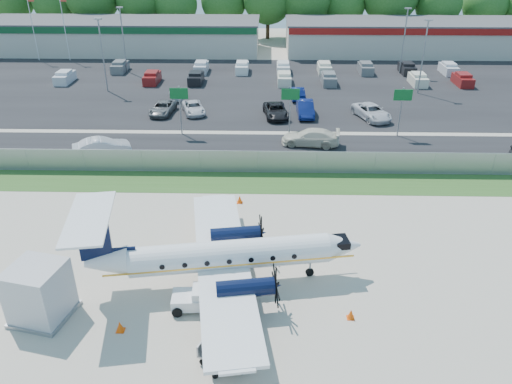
{
  "coord_description": "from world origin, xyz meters",
  "views": [
    {
      "loc": [
        0.71,
        -24.93,
        18.62
      ],
      "look_at": [
        0.0,
        6.0,
        2.3
      ],
      "focal_mm": 35.0,
      "sensor_mm": 36.0,
      "label": 1
    }
  ],
  "objects_px": {
    "baggage_cart_far": "(222,354)",
    "baggage_cart_near": "(227,362)",
    "aircraft": "(224,255)",
    "service_container": "(40,294)",
    "pushback_tug": "(196,298)"
  },
  "relations": [
    {
      "from": "pushback_tug",
      "to": "baggage_cart_near",
      "type": "distance_m",
      "value": 4.8
    },
    {
      "from": "pushback_tug",
      "to": "baggage_cart_far",
      "type": "xyz_separation_m",
      "value": [
        1.76,
        -3.92,
        -0.11
      ]
    },
    {
      "from": "aircraft",
      "to": "service_container",
      "type": "bearing_deg",
      "value": -162.36
    },
    {
      "from": "baggage_cart_far",
      "to": "service_container",
      "type": "height_order",
      "value": "service_container"
    },
    {
      "from": "aircraft",
      "to": "service_container",
      "type": "xyz_separation_m",
      "value": [
        -9.59,
        -3.05,
        -0.49
      ]
    },
    {
      "from": "aircraft",
      "to": "baggage_cart_far",
      "type": "distance_m",
      "value": 6.28
    },
    {
      "from": "baggage_cart_near",
      "to": "baggage_cart_far",
      "type": "height_order",
      "value": "baggage_cart_far"
    },
    {
      "from": "pushback_tug",
      "to": "baggage_cart_near",
      "type": "xyz_separation_m",
      "value": [
        2.05,
        -4.33,
        -0.18
      ]
    },
    {
      "from": "pushback_tug",
      "to": "baggage_cart_far",
      "type": "bearing_deg",
      "value": -65.83
    },
    {
      "from": "baggage_cart_near",
      "to": "service_container",
      "type": "height_order",
      "value": "service_container"
    },
    {
      "from": "pushback_tug",
      "to": "baggage_cart_near",
      "type": "bearing_deg",
      "value": -64.68
    },
    {
      "from": "baggage_cart_near",
      "to": "baggage_cart_far",
      "type": "relative_size",
      "value": 0.82
    },
    {
      "from": "aircraft",
      "to": "baggage_cart_near",
      "type": "height_order",
      "value": "aircraft"
    },
    {
      "from": "baggage_cart_far",
      "to": "baggage_cart_near",
      "type": "bearing_deg",
      "value": -54.86
    },
    {
      "from": "aircraft",
      "to": "baggage_cart_near",
      "type": "bearing_deg",
      "value": -84.53
    }
  ]
}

